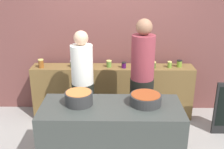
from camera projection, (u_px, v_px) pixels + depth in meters
storefront_wall at (113, 27)px, 4.70m from camera, size 4.80×0.12×3.00m
display_shelf at (113, 92)px, 4.74m from camera, size 2.70×0.36×0.91m
prep_table at (111, 138)px, 3.43m from camera, size 1.70×0.70×0.89m
preserve_jar_0 at (41, 63)px, 4.50m from camera, size 0.09×0.09×0.14m
preserve_jar_1 at (73, 64)px, 4.54m from camera, size 0.09×0.09×0.11m
preserve_jar_2 at (81, 61)px, 4.62m from camera, size 0.09×0.09×0.14m
preserve_jar_3 at (109, 64)px, 4.54m from camera, size 0.09×0.09×0.11m
preserve_jar_4 at (124, 65)px, 4.50m from camera, size 0.08×0.08×0.10m
preserve_jar_5 at (140, 63)px, 4.51m from camera, size 0.07×0.07×0.14m
preserve_jar_6 at (146, 64)px, 4.50m from camera, size 0.08×0.08×0.11m
preserve_jar_7 at (153, 65)px, 4.50m from camera, size 0.09×0.09×0.11m
preserve_jar_8 at (170, 64)px, 4.51m from camera, size 0.07×0.07×0.10m
preserve_jar_9 at (179, 64)px, 4.54m from camera, size 0.09×0.09×0.11m
cooking_pot_left at (79, 98)px, 3.30m from camera, size 0.33×0.33×0.16m
cooking_pot_center at (146, 99)px, 3.30m from camera, size 0.38×0.38×0.13m
cook_with_tongs at (83, 92)px, 3.97m from camera, size 0.32×0.32×1.66m
cook_in_cap at (142, 89)px, 3.87m from camera, size 0.33×0.33×1.83m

